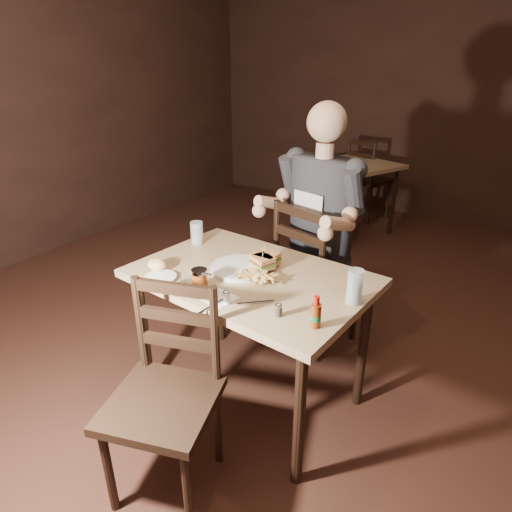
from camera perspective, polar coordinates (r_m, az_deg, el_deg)
The scene contains 24 objects.
room_shell at distance 2.17m, azimuth 7.09°, elevation 15.28°, with size 7.00×7.00×7.00m.
main_table at distance 2.18m, azimuth -0.71°, elevation -4.40°, with size 1.23×0.87×0.77m.
bg_table at distance 4.82m, azimuth 12.87°, elevation 10.95°, with size 1.05×1.05×0.77m.
chair_far at distance 2.80m, azimuth 8.28°, elevation -2.34°, with size 0.45×0.50×0.98m, color black, non-canonical shape.
chair_near at distance 1.89m, azimuth -12.51°, elevation -18.61°, with size 0.43×0.47×0.92m, color black, non-canonical shape.
bg_chair_far at distance 5.38m, azimuth 14.80°, elevation 9.85°, with size 0.44×0.48×0.96m, color black, non-canonical shape.
bg_chair_near at distance 4.39m, azimuth 9.99°, elevation 6.46°, with size 0.39×0.43×0.85m, color black, non-canonical shape.
diner at distance 2.57m, azimuth 8.21°, elevation 8.11°, with size 0.60×0.47×1.04m, color #303235, non-canonical shape.
dinner_plate at distance 2.18m, azimuth -2.15°, elevation -1.70°, with size 0.29×0.29×0.02m, color white.
sandwich_left at distance 2.15m, azimuth 0.89°, elevation -0.38°, with size 0.11×0.09×0.10m, color tan, non-canonical shape.
sandwich_right at distance 2.19m, azimuth 1.25°, elevation 0.22°, with size 0.13×0.11×0.11m, color tan, non-canonical shape.
fries_pile at distance 2.05m, azimuth 0.08°, elevation -2.59°, with size 0.23×0.16×0.04m, color #EBBE69, non-canonical shape.
ketchup_dollop at distance 2.19m, azimuth 0.45°, elevation -1.16°, with size 0.05×0.05×0.01m, color maroon.
glass_left at distance 2.50m, azimuth -7.89°, elevation 3.06°, with size 0.07×0.07×0.13m, color silver.
glass_right at distance 1.90m, azimuth 13.03°, elevation -4.00°, with size 0.07×0.07×0.16m, color silver.
hot_sauce at distance 1.71m, azimuth 8.00°, elevation -7.38°, with size 0.04×0.04×0.14m, color maroon, non-canonical shape.
salt_shaker at distance 1.87m, azimuth -3.96°, elevation -5.56°, with size 0.03×0.03×0.06m, color white, non-canonical shape.
pepper_shaker at distance 1.79m, azimuth 3.02°, elevation -7.21°, with size 0.03×0.03×0.06m, color #38332D, non-canonical shape.
syrup_dispenser at distance 2.00m, azimuth -7.53°, elevation -3.09°, with size 0.08×0.08×0.10m, color maroon, non-canonical shape.
napkin at distance 1.93m, azimuth -4.91°, elevation -5.59°, with size 0.14×0.13×0.00m, color white.
knife at distance 1.87m, azimuth -5.81°, elevation -6.60°, with size 0.01×0.19×0.00m, color silver.
fork at distance 1.88m, azimuth -0.06°, elevation -6.20°, with size 0.01×0.17×0.01m, color silver.
side_plate at distance 2.14m, azimuth -12.61°, elevation -2.93°, with size 0.15×0.15×0.01m, color white.
bread_roll at distance 2.20m, azimuth -13.08°, elevation -1.09°, with size 0.10×0.08×0.06m, color tan.
Camera 1 is at (0.94, -1.93, 1.72)m, focal length 30.00 mm.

